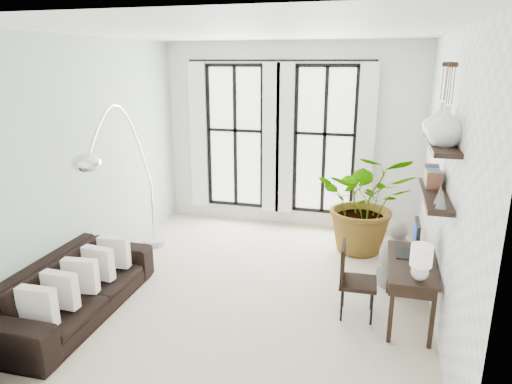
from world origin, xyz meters
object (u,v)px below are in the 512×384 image
at_px(desk, 412,266).
at_px(arc_lamp, 122,143).
at_px(plant, 366,202).
at_px(buddha, 396,258).
at_px(desk_chair, 351,275).
at_px(sofa, 75,288).

xyz_separation_m(desk, arc_lamp, (-3.65, 0.23, 1.17)).
height_order(plant, buddha, plant).
height_order(desk_chair, buddha, desk_chair).
bearing_deg(desk, plant, 106.71).
height_order(arc_lamp, buddha, arc_lamp).
relative_size(arc_lamp, buddha, 2.77).
xyz_separation_m(arc_lamp, buddha, (3.52, 0.68, -1.48)).
xyz_separation_m(sofa, desk_chair, (3.10, 0.82, 0.17)).
xyz_separation_m(desk_chair, buddha, (0.52, 0.94, -0.13)).
bearing_deg(buddha, arc_lamp, -169.09).
relative_size(plant, arc_lamp, 0.66).
distance_m(desk, buddha, 0.96).
distance_m(plant, arc_lamp, 3.67).
bearing_deg(plant, buddha, -65.97).
relative_size(sofa, desk, 1.90).
bearing_deg(arc_lamp, desk_chair, -5.03).
relative_size(plant, desk_chair, 1.81).
relative_size(sofa, buddha, 2.59).
bearing_deg(sofa, desk, -78.60).
bearing_deg(desk_chair, desk, 1.77).
bearing_deg(arc_lamp, desk, -3.55).
bearing_deg(sofa, arc_lamp, -6.87).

